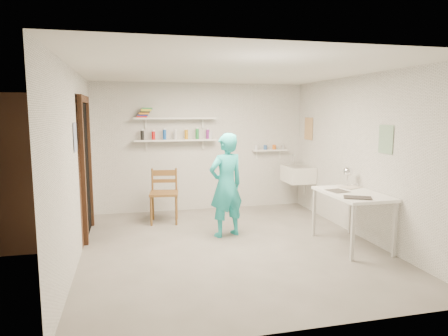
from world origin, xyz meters
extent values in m
cube|color=slate|center=(0.00, 0.00, -0.01)|extent=(4.00, 4.50, 0.02)
cube|color=silver|center=(0.00, 0.00, 2.41)|extent=(4.00, 4.50, 0.02)
cube|color=silver|center=(0.00, 2.26, 1.20)|extent=(4.00, 0.02, 2.40)
cube|color=silver|center=(0.00, -2.26, 1.20)|extent=(4.00, 0.02, 2.40)
cube|color=silver|center=(-2.01, 0.00, 1.20)|extent=(0.02, 4.50, 2.40)
cube|color=silver|center=(2.01, 0.00, 1.20)|extent=(0.02, 4.50, 2.40)
cube|color=black|center=(-1.99, 1.05, 1.00)|extent=(0.02, 0.90, 2.00)
cube|color=brown|center=(-2.70, 1.05, 1.05)|extent=(1.40, 1.50, 2.10)
cube|color=brown|center=(-1.97, 1.05, 2.05)|extent=(0.06, 1.05, 0.10)
cube|color=brown|center=(-1.97, 0.55, 1.00)|extent=(0.06, 0.10, 2.00)
cube|color=brown|center=(-1.97, 1.55, 1.00)|extent=(0.06, 0.10, 2.00)
cube|color=white|center=(-0.50, 2.13, 1.35)|extent=(1.50, 0.22, 0.03)
cube|color=white|center=(-0.50, 2.13, 1.75)|extent=(1.50, 0.22, 0.03)
cube|color=white|center=(1.35, 2.17, 1.12)|extent=(0.70, 0.14, 0.03)
cube|color=#334C7F|center=(-1.99, 0.05, 1.55)|extent=(0.01, 0.28, 0.36)
cube|color=#995933|center=(1.99, 1.80, 1.55)|extent=(0.01, 0.34, 0.42)
cube|color=#3F724C|center=(1.99, -0.55, 1.50)|extent=(0.01, 0.30, 0.38)
cube|color=white|center=(1.75, 1.70, 0.70)|extent=(0.48, 0.60, 0.30)
imported|color=#25B9B9|center=(0.05, 0.48, 0.78)|extent=(0.66, 0.54, 1.56)
cylinder|color=beige|center=(0.12, 0.69, 1.04)|extent=(0.28, 0.12, 0.28)
cube|color=brown|center=(-0.79, 1.45, 0.50)|extent=(0.52, 0.51, 1.00)
cube|color=white|center=(1.64, -0.37, 0.38)|extent=(0.68, 1.14, 0.76)
sphere|color=silver|center=(1.83, 0.08, 0.98)|extent=(0.14, 0.14, 0.14)
cylinder|color=black|center=(-1.10, 2.13, 1.45)|extent=(0.06, 0.06, 0.17)
cylinder|color=red|center=(-0.90, 2.13, 1.45)|extent=(0.06, 0.06, 0.17)
cylinder|color=blue|center=(-0.70, 2.13, 1.45)|extent=(0.06, 0.06, 0.17)
cylinder|color=white|center=(-0.50, 2.13, 1.45)|extent=(0.06, 0.06, 0.17)
cylinder|color=orange|center=(-0.30, 2.13, 1.45)|extent=(0.06, 0.06, 0.17)
cylinder|color=#268C3F|center=(-0.10, 2.13, 1.45)|extent=(0.06, 0.06, 0.17)
cylinder|color=#8C268C|center=(0.10, 2.13, 1.45)|extent=(0.06, 0.06, 0.17)
cube|color=red|center=(-1.10, 2.13, 1.78)|extent=(0.18, 0.14, 0.03)
cube|color=#1933A5|center=(-1.08, 2.13, 1.81)|extent=(0.18, 0.14, 0.03)
cube|color=orange|center=(-1.06, 2.13, 1.83)|extent=(0.18, 0.14, 0.03)
cube|color=black|center=(-1.04, 2.13, 1.86)|extent=(0.18, 0.14, 0.03)
cube|color=yellow|center=(-1.02, 2.13, 1.89)|extent=(0.18, 0.14, 0.03)
cube|color=#338C4C|center=(-1.00, 2.13, 1.92)|extent=(0.18, 0.14, 0.03)
cylinder|color=silver|center=(1.14, 2.17, 1.18)|extent=(0.07, 0.07, 0.09)
cylinder|color=#335999|center=(1.28, 2.17, 1.18)|extent=(0.07, 0.07, 0.09)
cylinder|color=orange|center=(1.42, 2.17, 1.18)|extent=(0.07, 0.07, 0.09)
cylinder|color=#999999|center=(1.56, 2.17, 1.18)|extent=(0.07, 0.07, 0.09)
cube|color=silver|center=(1.64, -0.37, 0.76)|extent=(0.30, 0.22, 0.00)
cube|color=#4C4742|center=(1.64, -0.37, 0.77)|extent=(0.30, 0.22, 0.00)
cube|color=beige|center=(1.64, -0.37, 0.77)|extent=(0.30, 0.22, 0.00)
cube|color=#383330|center=(1.64, -0.37, 0.77)|extent=(0.30, 0.22, 0.00)
camera|label=1|loc=(-1.35, -5.21, 1.85)|focal=32.00mm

